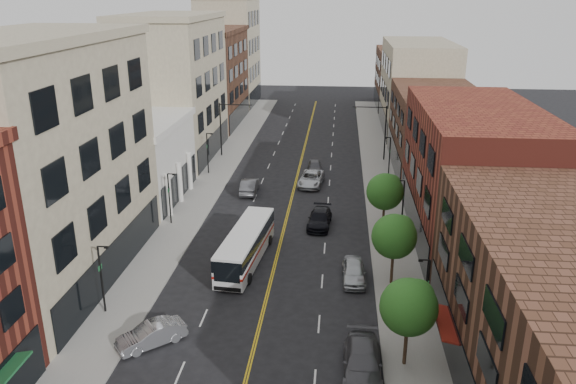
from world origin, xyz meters
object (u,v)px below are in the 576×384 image
(car_lane_behind, at_px, (249,186))
(car_lane_a, at_px, (320,219))
(car_parked_far, at_px, (354,272))
(car_angle_b, at_px, (151,335))
(car_lane_c, at_px, (315,166))
(car_parked_mid, at_px, (362,362))
(city_bus, at_px, (246,244))
(car_lane_b, at_px, (311,179))

(car_lane_behind, distance_m, car_lane_a, 11.99)
(car_parked_far, relative_size, car_lane_a, 0.88)
(car_lane_behind, bearing_deg, car_angle_b, 84.56)
(car_lane_c, bearing_deg, car_parked_mid, -87.90)
(city_bus, distance_m, car_lane_behind, 17.09)
(car_lane_b, bearing_deg, car_lane_behind, -148.19)
(car_angle_b, distance_m, car_lane_a, 22.57)
(car_parked_mid, bearing_deg, city_bus, 124.58)
(car_parked_mid, relative_size, car_lane_c, 1.34)
(city_bus, height_order, car_parked_mid, city_bus)
(city_bus, bearing_deg, car_parked_mid, -50.76)
(car_lane_behind, xyz_separation_m, car_lane_b, (6.74, 3.29, -0.02))
(car_parked_mid, distance_m, car_lane_c, 39.42)
(city_bus, xyz_separation_m, car_angle_b, (-4.10, -12.13, -0.90))
(car_angle_b, bearing_deg, car_parked_far, 86.23)
(car_angle_b, distance_m, car_parked_mid, 13.39)
(car_lane_c, bearing_deg, car_angle_b, -107.65)
(car_parked_mid, bearing_deg, car_lane_behind, 111.64)
(car_parked_mid, bearing_deg, car_lane_b, 99.08)
(car_lane_b, distance_m, car_lane_c, 5.16)
(car_angle_b, xyz_separation_m, car_lane_behind, (1.68, 29.02, 0.08))
(car_lane_a, bearing_deg, car_angle_b, -111.82)
(car_lane_a, xyz_separation_m, car_lane_b, (-1.48, 12.03, 0.05))
(car_angle_b, xyz_separation_m, car_lane_b, (8.42, 32.31, 0.06))
(car_parked_mid, xyz_separation_m, car_lane_b, (-4.87, 33.99, -0.03))
(city_bus, height_order, car_parked_far, city_bus)
(city_bus, xyz_separation_m, car_lane_b, (4.32, 20.18, -0.84))
(car_lane_behind, height_order, car_lane_a, car_lane_behind)
(car_parked_far, bearing_deg, car_lane_c, 97.58)
(city_bus, xyz_separation_m, car_lane_a, (5.80, 8.16, -0.89))
(city_bus, height_order, car_lane_c, city_bus)
(city_bus, height_order, car_lane_a, city_bus)
(car_lane_b, bearing_deg, city_bus, -96.32)
(car_lane_a, bearing_deg, city_bus, -121.23)
(city_bus, relative_size, car_lane_b, 1.95)
(car_parked_mid, relative_size, car_parked_far, 1.25)
(car_lane_behind, relative_size, car_lane_b, 0.86)
(car_lane_behind, bearing_deg, car_lane_b, -156.08)
(car_parked_far, xyz_separation_m, car_lane_c, (-4.38, 27.74, -0.05))
(car_angle_b, height_order, car_lane_behind, car_lane_behind)
(car_angle_b, relative_size, car_lane_a, 0.86)
(city_bus, height_order, car_lane_behind, city_bus)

